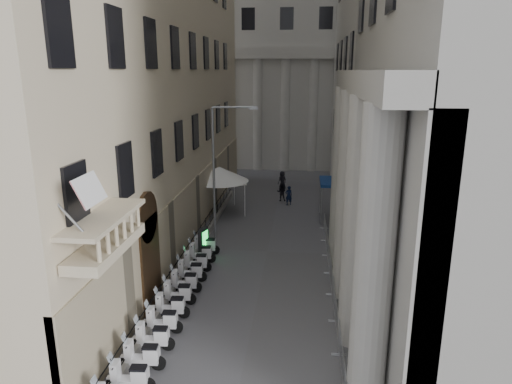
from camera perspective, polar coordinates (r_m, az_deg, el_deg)
far_building at (r=55.21m, az=4.06°, el=19.26°), size 22.00×10.00×30.00m
iron_fence at (r=27.99m, az=-7.68°, el=-7.96°), size 0.30×28.00×1.40m
blue_awning at (r=34.81m, az=9.16°, el=-3.37°), size 1.60×3.00×3.00m
scooter_3 at (r=18.81m, az=-13.87°, el=-20.72°), size 1.44×0.66×1.50m
scooter_4 at (r=19.77m, az=-12.62°, el=-18.70°), size 1.44×0.66×1.50m
scooter_5 at (r=20.75m, az=-11.51°, el=-16.86°), size 1.44×0.66×1.50m
scooter_6 at (r=21.76m, az=-10.52°, el=-15.19°), size 1.44×0.66×1.50m
scooter_7 at (r=22.79m, az=-9.63°, el=-13.66°), size 1.44×0.66×1.50m
scooter_8 at (r=23.84m, az=-8.83°, el=-12.27°), size 1.44×0.66×1.50m
scooter_9 at (r=24.91m, az=-8.11°, el=-10.99°), size 1.44×0.66×1.50m
scooter_10 at (r=26.00m, az=-7.45°, el=-9.81°), size 1.44×0.66×1.50m
scooter_11 at (r=27.09m, az=-6.85°, el=-8.73°), size 1.44×0.66×1.50m
scooter_12 at (r=28.20m, az=-6.29°, el=-7.73°), size 1.44×0.66×1.50m
barrier_1 at (r=18.31m, az=10.63°, el=-21.63°), size 0.60×2.40×1.10m
barrier_2 at (r=20.37m, az=10.08°, el=-17.45°), size 0.60×2.40×1.10m
barrier_3 at (r=22.52m, az=9.65°, el=-14.04°), size 0.60×2.40×1.10m
barrier_4 at (r=24.73m, az=9.30°, el=-11.24°), size 0.60×2.40×1.10m
barrier_5 at (r=26.99m, az=9.02°, el=-8.91°), size 0.60×2.40×1.10m
barrier_6 at (r=29.30m, az=8.78°, el=-6.93°), size 0.60×2.40×1.10m
barrier_7 at (r=31.63m, az=8.58°, el=-5.25°), size 0.60×2.40×1.10m
security_tent at (r=34.75m, az=-3.53°, el=2.02°), size 4.52×4.52×3.67m
street_lamp at (r=28.53m, az=-4.61°, el=3.61°), size 2.84×0.59×8.74m
info_kiosk at (r=27.77m, az=-6.59°, el=-6.16°), size 0.48×0.85×1.74m
pedestrian_a at (r=37.84m, az=4.11°, el=-0.44°), size 0.69×0.57×1.61m
pedestrian_b at (r=39.00m, az=3.21°, el=0.01°), size 0.77×0.60×1.58m
pedestrian_c at (r=42.72m, az=3.30°, el=1.45°), size 1.01×0.96×1.74m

